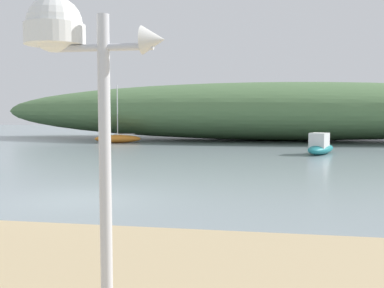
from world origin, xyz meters
TOP-DOWN VIEW (x-y plane):
  - ground_plane at (0.00, 0.00)m, footprint 120.00×120.00m
  - distant_hill at (5.85, 27.59)m, footprint 49.96×12.53m
  - mast_structure at (3.47, -8.20)m, footprint 1.40×0.59m
  - motorboat_centre_water at (8.44, 14.96)m, footprint 2.38×3.67m
  - sailboat_off_point at (-6.48, 21.78)m, footprint 3.87×2.01m

SIDE VIEW (x-z plane):
  - ground_plane at x=0.00m, z-range 0.00..0.00m
  - sailboat_off_point at x=-6.48m, z-range -1.97..2.64m
  - motorboat_centre_water at x=8.44m, z-range -0.18..1.10m
  - distant_hill at x=5.85m, z-range 0.00..5.02m
  - mast_structure at x=3.47m, z-range 1.40..4.94m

